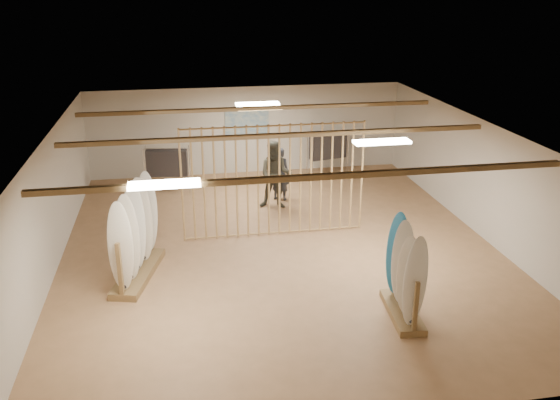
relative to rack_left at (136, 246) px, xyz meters
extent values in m
plane|color=#A1754D|center=(3.22, 0.89, -0.71)|extent=(12.00, 12.00, 0.00)
plane|color=gray|center=(3.22, 0.89, 2.09)|extent=(12.00, 12.00, 0.00)
plane|color=beige|center=(3.22, 6.89, 0.69)|extent=(12.00, 0.00, 12.00)
plane|color=beige|center=(3.22, -5.11, 0.69)|extent=(12.00, 0.00, 12.00)
plane|color=beige|center=(-1.78, 0.89, 0.69)|extent=(0.00, 12.00, 12.00)
plane|color=beige|center=(8.22, 0.89, 0.69)|extent=(0.00, 12.00, 12.00)
cube|color=brown|center=(3.22, 0.89, 2.01)|extent=(9.50, 6.12, 0.10)
cube|color=white|center=(3.22, 0.89, 2.03)|extent=(1.20, 0.35, 0.06)
cylinder|color=tan|center=(1.02, 1.69, 0.69)|extent=(0.05, 0.05, 2.78)
cylinder|color=tan|center=(1.28, 1.69, 0.69)|extent=(0.05, 0.05, 2.78)
cylinder|color=tan|center=(1.54, 1.69, 0.69)|extent=(0.05, 0.05, 2.78)
cylinder|color=tan|center=(1.80, 1.69, 0.69)|extent=(0.05, 0.05, 2.78)
cylinder|color=tan|center=(2.06, 1.69, 0.69)|extent=(0.05, 0.05, 2.78)
cylinder|color=tan|center=(2.32, 1.69, 0.69)|extent=(0.05, 0.05, 2.78)
cylinder|color=tan|center=(2.58, 1.69, 0.69)|extent=(0.05, 0.05, 2.78)
cylinder|color=tan|center=(2.84, 1.69, 0.69)|extent=(0.05, 0.05, 2.78)
cylinder|color=tan|center=(3.09, 1.69, 0.69)|extent=(0.05, 0.05, 2.78)
cylinder|color=tan|center=(3.35, 1.69, 0.69)|extent=(0.05, 0.05, 2.78)
cylinder|color=tan|center=(3.61, 1.69, 0.69)|extent=(0.05, 0.05, 2.78)
cylinder|color=tan|center=(3.87, 1.69, 0.69)|extent=(0.05, 0.05, 2.78)
cylinder|color=tan|center=(4.13, 1.69, 0.69)|extent=(0.05, 0.05, 2.78)
cylinder|color=tan|center=(4.39, 1.69, 0.69)|extent=(0.05, 0.05, 2.78)
cylinder|color=tan|center=(4.65, 1.69, 0.69)|extent=(0.05, 0.05, 2.78)
cylinder|color=tan|center=(4.91, 1.69, 0.69)|extent=(0.05, 0.05, 2.78)
cylinder|color=tan|center=(5.17, 1.69, 0.69)|extent=(0.05, 0.05, 2.78)
cylinder|color=tan|center=(5.42, 1.69, 0.69)|extent=(0.05, 0.05, 2.78)
cube|color=#2D679F|center=(3.22, 6.87, 0.89)|extent=(1.40, 0.03, 0.90)
cube|color=brown|center=(0.00, 0.00, -0.63)|extent=(1.10, 2.25, 0.16)
cylinder|color=black|center=(0.00, 0.00, 0.33)|extent=(0.55, 2.06, 0.01)
ellipsoid|color=silver|center=(-0.22, -0.86, 0.41)|extent=(0.50, 0.19, 1.92)
ellipsoid|color=silver|center=(-0.11, -0.43, 0.41)|extent=(0.50, 0.19, 1.92)
ellipsoid|color=white|center=(0.00, 0.00, 0.41)|extent=(0.50, 0.19, 1.92)
ellipsoid|color=silver|center=(0.11, 0.43, 0.41)|extent=(0.50, 0.19, 1.92)
ellipsoid|color=white|center=(0.22, 0.86, 0.41)|extent=(0.50, 0.19, 1.92)
cube|color=brown|center=(4.96, -2.47, -0.64)|extent=(0.64, 1.59, 0.13)
cylinder|color=black|center=(4.96, -2.47, 0.19)|extent=(0.16, 1.49, 0.01)
ellipsoid|color=white|center=(4.91, -3.04, 0.26)|extent=(0.43, 0.10, 1.66)
ellipsoid|color=silver|center=(4.94, -2.66, 0.26)|extent=(0.43, 0.10, 1.66)
ellipsoid|color=white|center=(4.98, -2.28, 0.26)|extent=(0.43, 0.10, 1.66)
ellipsoid|color=#2D8CD1|center=(5.02, -1.90, 0.26)|extent=(0.43, 0.10, 1.66)
cylinder|color=silver|center=(0.66, 5.39, 0.62)|extent=(1.27, 0.20, 0.03)
cube|color=black|center=(0.66, 5.39, 0.19)|extent=(1.22, 0.48, 0.78)
cylinder|color=silver|center=(0.66, 5.39, -0.02)|extent=(0.03, 0.03, 1.37)
cylinder|color=silver|center=(5.77, 6.29, 0.65)|extent=(1.27, 0.35, 0.03)
cube|color=black|center=(5.77, 6.29, 0.20)|extent=(1.26, 0.61, 0.79)
cylinder|color=silver|center=(5.77, 6.29, -0.01)|extent=(0.03, 0.03, 1.40)
imported|color=#2A2C32|center=(3.80, 4.13, 0.17)|extent=(0.76, 0.66, 1.76)
imported|color=#39372C|center=(3.58, 3.52, 0.36)|extent=(1.20, 1.04, 2.14)
camera|label=1|loc=(0.97, -11.63, 5.22)|focal=38.00mm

